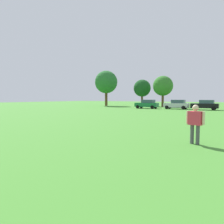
% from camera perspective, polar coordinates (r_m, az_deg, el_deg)
% --- Properties ---
extents(ground_plane, '(160.00, 160.00, 0.00)m').
position_cam_1_polar(ground_plane, '(29.12, 14.36, -0.26)').
color(ground_plane, '#42842D').
extents(adult_bystander, '(0.81, 0.44, 1.74)m').
position_cam_1_polar(adult_bystander, '(9.93, 21.72, -2.25)').
color(adult_bystander, '#4C4C51').
rests_on(adult_bystander, ground).
extents(parked_car_green_0, '(4.30, 2.02, 1.68)m').
position_cam_1_polar(parked_car_green_0, '(40.51, 9.52, 2.16)').
color(parked_car_green_0, '#196B38').
rests_on(parked_car_green_0, ground).
extents(parked_car_silver_1, '(4.30, 2.02, 1.68)m').
position_cam_1_polar(parked_car_silver_1, '(39.72, 17.21, 2.01)').
color(parked_car_silver_1, silver).
rests_on(parked_car_silver_1, ground).
extents(parked_car_black_2, '(4.30, 2.02, 1.68)m').
position_cam_1_polar(parked_car_black_2, '(38.61, 24.02, 1.79)').
color(parked_car_black_2, black).
rests_on(parked_car_black_2, ground).
extents(tree_far_left, '(5.69, 5.69, 8.87)m').
position_cam_1_polar(tree_far_left, '(53.47, -1.60, 8.12)').
color(tree_far_left, brown).
rests_on(tree_far_left, ground).
extents(tree_center, '(4.14, 4.14, 6.45)m').
position_cam_1_polar(tree_center, '(51.63, 8.21, 6.42)').
color(tree_center, brown).
rests_on(tree_center, ground).
extents(tree_far_right, '(4.46, 4.46, 6.95)m').
position_cam_1_polar(tree_far_right, '(48.62, 13.69, 6.91)').
color(tree_far_right, brown).
rests_on(tree_far_right, ground).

